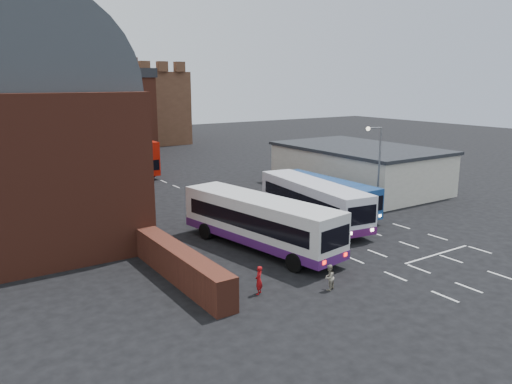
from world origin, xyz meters
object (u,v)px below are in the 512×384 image
bus_blue (326,193)px  pedestrian_red (259,280)px  street_lamp (377,163)px  bus_white_inbound (313,199)px  bus_red_double (130,155)px  pedestrian_beige (329,277)px  bus_white_outbound (259,219)px

bus_blue → pedestrian_red: size_ratio=6.87×
street_lamp → bus_white_inbound: bearing=165.7°
bus_blue → street_lamp: street_lamp is taller
pedestrian_red → bus_red_double: bearing=-135.9°
pedestrian_red → pedestrian_beige: (3.33, -1.59, -0.06)m
bus_blue → pedestrian_beige: bearing=48.7°
bus_white_inbound → bus_red_double: 27.66m
bus_red_double → pedestrian_beige: bus_red_double is taller
bus_white_outbound → bus_white_inbound: bus_white_outbound is taller
bus_white_inbound → bus_white_outbound: bearing=28.3°
bus_blue → pedestrian_red: bus_blue is taller
bus_white_inbound → bus_red_double: bus_red_double is taller
bus_white_outbound → bus_white_inbound: size_ratio=1.06×
bus_white_outbound → pedestrian_beige: 7.61m
street_lamp → pedestrian_beige: 15.83m
bus_blue → street_lamp: (2.48, -3.03, 2.70)m
bus_white_outbound → bus_white_inbound: 7.21m
bus_red_double → street_lamp: size_ratio=1.46×
pedestrian_red → street_lamp: bearing=168.1°
bus_white_inbound → street_lamp: street_lamp is taller
bus_red_double → pedestrian_red: size_ratio=7.03×
bus_white_outbound → street_lamp: bearing=-3.2°
pedestrian_red → pedestrian_beige: bearing=118.3°
bus_blue → bus_red_double: bearing=-74.7°
bus_white_outbound → bus_red_double: (2.20, 29.93, 0.23)m
bus_blue → pedestrian_beige: size_ratio=7.46×
bus_white_outbound → pedestrian_red: bus_white_outbound is taller
pedestrian_red → pedestrian_beige: 3.69m
bus_red_double → pedestrian_beige: size_ratio=7.63×
pedestrian_beige → bus_blue: bearing=-150.7°
bus_blue → pedestrian_beige: 15.62m
bus_white_outbound → bus_red_double: bearing=76.4°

